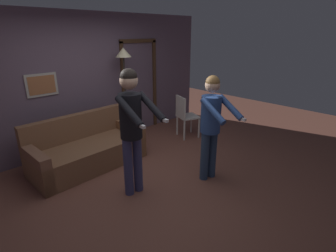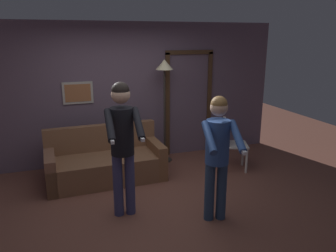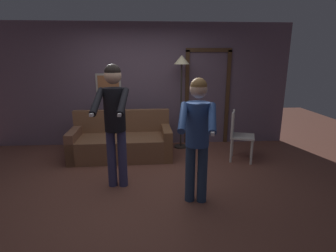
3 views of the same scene
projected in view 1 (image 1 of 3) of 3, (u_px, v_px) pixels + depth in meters
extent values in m
plane|color=brown|center=(146.00, 181.00, 4.14)|extent=(12.00, 12.00, 0.00)
cube|color=#675467|center=(79.00, 83.00, 5.01)|extent=(6.40, 0.06, 2.60)
cube|color=#B7B2A8|center=(42.00, 85.00, 4.51)|extent=(0.53, 0.02, 0.39)
cube|color=#A9663E|center=(42.00, 85.00, 4.50)|extent=(0.45, 0.01, 0.31)
cube|color=#4C331E|center=(124.00, 90.00, 5.73)|extent=(0.08, 0.04, 2.04)
cube|color=#4C331E|center=(155.00, 85.00, 6.32)|extent=(0.08, 0.04, 2.04)
cube|color=#4C331E|center=(138.00, 41.00, 5.67)|extent=(0.98, 0.04, 0.08)
cube|color=brown|center=(89.00, 155.00, 4.55)|extent=(1.93, 0.91, 0.42)
cube|color=brown|center=(76.00, 127.00, 4.64)|extent=(1.90, 0.20, 0.45)
cube|color=brown|center=(37.00, 169.00, 3.94)|extent=(0.19, 0.85, 0.58)
cube|color=brown|center=(129.00, 137.00, 5.12)|extent=(0.19, 0.85, 0.58)
cylinder|color=#332D28|center=(128.00, 138.00, 5.77)|extent=(0.28, 0.28, 0.02)
cylinder|color=#332D28|center=(126.00, 100.00, 5.47)|extent=(0.04, 0.04, 1.73)
cone|color=#F9EAB7|center=(123.00, 52.00, 5.15)|extent=(0.32, 0.32, 0.18)
cylinder|color=#3C3E6B|center=(128.00, 167.00, 3.69)|extent=(0.13, 0.13, 0.87)
cylinder|color=#3C3E6B|center=(138.00, 164.00, 3.78)|extent=(0.13, 0.13, 0.87)
cylinder|color=black|center=(131.00, 116.00, 3.48)|extent=(0.30, 0.30, 0.61)
sphere|color=#D8AD8E|center=(129.00, 80.00, 3.32)|extent=(0.24, 0.24, 0.24)
sphere|color=black|center=(129.00, 77.00, 3.31)|extent=(0.23, 0.23, 0.23)
cylinder|color=black|center=(129.00, 111.00, 3.15)|extent=(0.13, 0.53, 0.32)
cube|color=white|center=(141.00, 126.00, 3.02)|extent=(0.05, 0.15, 0.04)
cylinder|color=black|center=(151.00, 106.00, 3.36)|extent=(0.13, 0.53, 0.32)
cube|color=white|center=(164.00, 120.00, 3.23)|extent=(0.05, 0.15, 0.04)
cylinder|color=navy|center=(205.00, 156.00, 4.09)|extent=(0.13, 0.13, 0.79)
cylinder|color=navy|center=(212.00, 154.00, 4.17)|extent=(0.13, 0.13, 0.79)
cylinder|color=#2D4C8C|center=(211.00, 114.00, 3.90)|extent=(0.30, 0.30, 0.56)
sphere|color=#D8AD8E|center=(213.00, 85.00, 3.75)|extent=(0.22, 0.22, 0.22)
sphere|color=brown|center=(213.00, 83.00, 3.74)|extent=(0.21, 0.21, 0.21)
cylinder|color=#2D4C8C|center=(213.00, 111.00, 3.59)|extent=(0.18, 0.49, 0.31)
cylinder|color=#2D4C8C|center=(230.00, 107.00, 3.77)|extent=(0.18, 0.49, 0.31)
cube|color=white|center=(241.00, 119.00, 3.64)|extent=(0.07, 0.15, 0.04)
cylinder|color=silver|center=(199.00, 128.00, 5.77)|extent=(0.04, 0.04, 0.45)
cylinder|color=silver|center=(191.00, 123.00, 6.08)|extent=(0.04, 0.04, 0.45)
cylinder|color=silver|center=(184.00, 130.00, 5.63)|extent=(0.04, 0.04, 0.45)
cylinder|color=silver|center=(177.00, 125.00, 5.94)|extent=(0.04, 0.04, 0.45)
cube|color=silver|center=(188.00, 116.00, 5.78)|extent=(0.54, 0.54, 0.03)
cube|color=silver|center=(181.00, 107.00, 5.62)|extent=(0.18, 0.41, 0.45)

